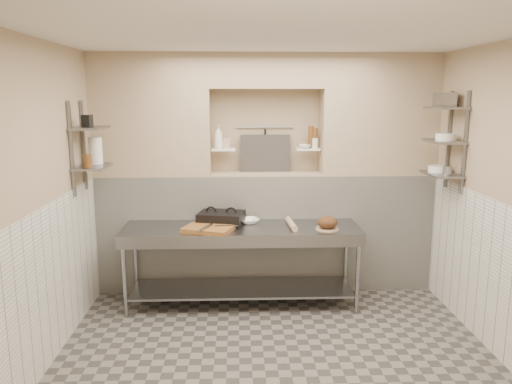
{
  "coord_description": "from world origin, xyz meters",
  "views": [
    {
      "loc": [
        -0.34,
        -4.13,
        2.32
      ],
      "look_at": [
        -0.15,
        0.9,
        1.35
      ],
      "focal_mm": 35.0,
      "sensor_mm": 36.0,
      "label": 1
    }
  ],
  "objects_px": {
    "panini_press": "(221,218)",
    "rolling_pin": "(291,224)",
    "bread_loaf": "(327,222)",
    "cutting_board": "(208,229)",
    "jug_left": "(96,150)",
    "bowl_alcove": "(305,146)",
    "prep_table": "(242,250)",
    "bottle_soap": "(218,137)",
    "mixing_bowl": "(249,221)"
  },
  "relations": [
    {
      "from": "prep_table",
      "to": "panini_press",
      "type": "height_order",
      "value": "panini_press"
    },
    {
      "from": "cutting_board",
      "to": "rolling_pin",
      "type": "relative_size",
      "value": 1.14
    },
    {
      "from": "panini_press",
      "to": "mixing_bowl",
      "type": "xyz_separation_m",
      "value": [
        0.31,
        0.01,
        -0.04
      ]
    },
    {
      "from": "rolling_pin",
      "to": "mixing_bowl",
      "type": "bearing_deg",
      "value": 158.59
    },
    {
      "from": "bottle_soap",
      "to": "jug_left",
      "type": "height_order",
      "value": "bottle_soap"
    },
    {
      "from": "panini_press",
      "to": "cutting_board",
      "type": "xyz_separation_m",
      "value": [
        -0.13,
        -0.29,
        -0.04
      ]
    },
    {
      "from": "mixing_bowl",
      "to": "panini_press",
      "type": "bearing_deg",
      "value": -177.53
    },
    {
      "from": "prep_table",
      "to": "panini_press",
      "type": "xyz_separation_m",
      "value": [
        -0.23,
        0.16,
        0.32
      ]
    },
    {
      "from": "bread_loaf",
      "to": "jug_left",
      "type": "xyz_separation_m",
      "value": [
        -2.47,
        0.14,
        0.77
      ]
    },
    {
      "from": "prep_table",
      "to": "mixing_bowl",
      "type": "bearing_deg",
      "value": 64.47
    },
    {
      "from": "bread_loaf",
      "to": "panini_press",
      "type": "bearing_deg",
      "value": 166.09
    },
    {
      "from": "rolling_pin",
      "to": "bowl_alcove",
      "type": "bearing_deg",
      "value": 69.52
    },
    {
      "from": "bottle_soap",
      "to": "mixing_bowl",
      "type": "bearing_deg",
      "value": -48.03
    },
    {
      "from": "bread_loaf",
      "to": "jug_left",
      "type": "distance_m",
      "value": 2.59
    },
    {
      "from": "prep_table",
      "to": "bottle_soap",
      "type": "relative_size",
      "value": 9.53
    },
    {
      "from": "prep_table",
      "to": "bread_loaf",
      "type": "xyz_separation_m",
      "value": [
        0.93,
        -0.12,
        0.34
      ]
    },
    {
      "from": "mixing_bowl",
      "to": "bottle_soap",
      "type": "bearing_deg",
      "value": 131.97
    },
    {
      "from": "prep_table",
      "to": "panini_press",
      "type": "relative_size",
      "value": 4.64
    },
    {
      "from": "jug_left",
      "to": "bowl_alcove",
      "type": "bearing_deg",
      "value": 12.94
    },
    {
      "from": "mixing_bowl",
      "to": "cutting_board",
      "type": "bearing_deg",
      "value": -145.2
    },
    {
      "from": "prep_table",
      "to": "bottle_soap",
      "type": "distance_m",
      "value": 1.36
    },
    {
      "from": "mixing_bowl",
      "to": "bottle_soap",
      "type": "relative_size",
      "value": 0.82
    },
    {
      "from": "cutting_board",
      "to": "rolling_pin",
      "type": "xyz_separation_m",
      "value": [
        0.91,
        0.13,
        0.01
      ]
    },
    {
      "from": "jug_left",
      "to": "bread_loaf",
      "type": "bearing_deg",
      "value": -3.27
    },
    {
      "from": "cutting_board",
      "to": "bowl_alcove",
      "type": "xyz_separation_m",
      "value": [
        1.11,
        0.68,
        0.81
      ]
    },
    {
      "from": "bread_loaf",
      "to": "bowl_alcove",
      "type": "xyz_separation_m",
      "value": [
        -0.17,
        0.67,
        0.75
      ]
    },
    {
      "from": "bowl_alcove",
      "to": "jug_left",
      "type": "bearing_deg",
      "value": -167.06
    },
    {
      "from": "panini_press",
      "to": "jug_left",
      "type": "relative_size",
      "value": 2.0
    },
    {
      "from": "bowl_alcove",
      "to": "jug_left",
      "type": "xyz_separation_m",
      "value": [
        -2.3,
        -0.53,
        0.02
      ]
    },
    {
      "from": "rolling_pin",
      "to": "bottle_soap",
      "type": "distance_m",
      "value": 1.35
    },
    {
      "from": "prep_table",
      "to": "mixing_bowl",
      "type": "distance_m",
      "value": 0.35
    },
    {
      "from": "prep_table",
      "to": "jug_left",
      "type": "distance_m",
      "value": 1.9
    },
    {
      "from": "mixing_bowl",
      "to": "bread_loaf",
      "type": "relative_size",
      "value": 1.01
    },
    {
      "from": "bowl_alcove",
      "to": "panini_press",
      "type": "bearing_deg",
      "value": -158.69
    },
    {
      "from": "prep_table",
      "to": "cutting_board",
      "type": "relative_size",
      "value": 5.18
    },
    {
      "from": "panini_press",
      "to": "bottle_soap",
      "type": "height_order",
      "value": "bottle_soap"
    },
    {
      "from": "bread_loaf",
      "to": "jug_left",
      "type": "relative_size",
      "value": 0.79
    },
    {
      "from": "cutting_board",
      "to": "jug_left",
      "type": "xyz_separation_m",
      "value": [
        -1.19,
        0.15,
        0.83
      ]
    },
    {
      "from": "mixing_bowl",
      "to": "jug_left",
      "type": "xyz_separation_m",
      "value": [
        -1.63,
        -0.16,
        0.83
      ]
    },
    {
      "from": "panini_press",
      "to": "mixing_bowl",
      "type": "bearing_deg",
      "value": 15.42
    },
    {
      "from": "mixing_bowl",
      "to": "jug_left",
      "type": "distance_m",
      "value": 1.83
    },
    {
      "from": "bread_loaf",
      "to": "bowl_alcove",
      "type": "bearing_deg",
      "value": 104.33
    },
    {
      "from": "rolling_pin",
      "to": "prep_table",
      "type": "bearing_deg",
      "value": 179.64
    },
    {
      "from": "mixing_bowl",
      "to": "rolling_pin",
      "type": "relative_size",
      "value": 0.51
    },
    {
      "from": "cutting_board",
      "to": "jug_left",
      "type": "relative_size",
      "value": 1.79
    },
    {
      "from": "panini_press",
      "to": "rolling_pin",
      "type": "bearing_deg",
      "value": 0.72
    },
    {
      "from": "cutting_board",
      "to": "bread_loaf",
      "type": "bearing_deg",
      "value": 0.37
    },
    {
      "from": "prep_table",
      "to": "jug_left",
      "type": "xyz_separation_m",
      "value": [
        -1.54,
        0.02,
        1.11
      ]
    },
    {
      "from": "bowl_alcove",
      "to": "prep_table",
      "type": "bearing_deg",
      "value": -144.02
    },
    {
      "from": "panini_press",
      "to": "bread_loaf",
      "type": "height_order",
      "value": "bread_loaf"
    }
  ]
}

